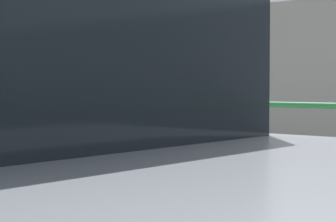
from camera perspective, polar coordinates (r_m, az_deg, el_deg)
parking_meter at (r=3.78m, az=5.04°, el=-0.28°), size 0.15×0.16×1.45m
pedestrian_at_meter at (r=4.15m, az=-0.73°, el=-1.25°), size 0.67×0.49×1.64m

